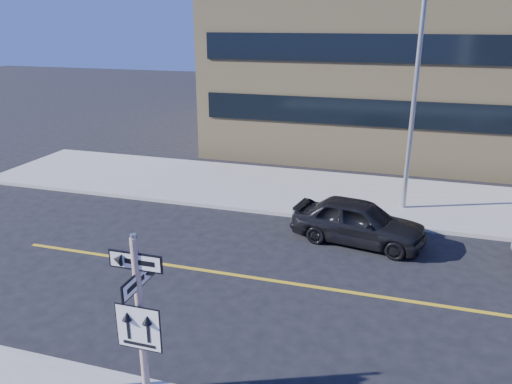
% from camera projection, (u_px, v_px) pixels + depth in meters
% --- Properties ---
extents(ground, '(120.00, 120.00, 0.00)m').
position_uv_depth(ground, '(205.00, 362.00, 11.20)').
color(ground, black).
rests_on(ground, ground).
extents(sign_pole, '(0.92, 0.92, 4.06)m').
position_uv_depth(sign_pole, '(141.00, 334.00, 8.13)').
color(sign_pole, silver).
rests_on(sign_pole, near_sidewalk).
extents(parked_car_a, '(2.58, 4.76, 1.54)m').
position_uv_depth(parked_car_a, '(358.00, 221.00, 16.99)').
color(parked_car_a, black).
rests_on(parked_car_a, ground).
extents(streetlight_a, '(0.55, 2.25, 8.00)m').
position_uv_depth(streetlight_a, '(415.00, 92.00, 18.25)').
color(streetlight_a, gray).
rests_on(streetlight_a, far_sidewalk).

